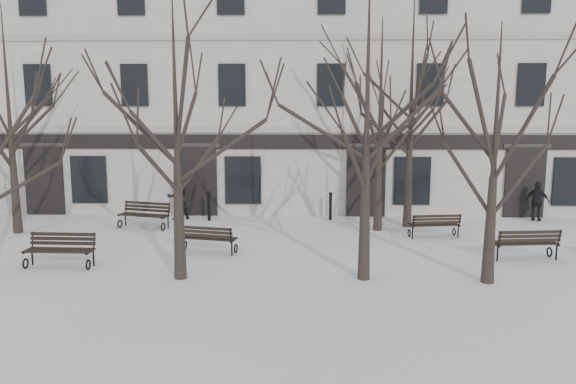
{
  "coord_description": "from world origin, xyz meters",
  "views": [
    {
      "loc": [
        0.98,
        -15.14,
        4.68
      ],
      "look_at": [
        0.42,
        3.0,
        1.79
      ],
      "focal_mm": 35.0,
      "sensor_mm": 36.0,
      "label": 1
    }
  ],
  "objects_px": {
    "tree_2": "(368,92)",
    "bench_0": "(60,249)",
    "tree_3": "(496,124)",
    "bench_3": "(145,214)",
    "bench_2": "(526,243)",
    "bench_1": "(207,238)",
    "tree_1": "(175,103)",
    "bench_4": "(435,224)"
  },
  "relations": [
    {
      "from": "bench_0",
      "to": "tree_3",
      "type": "bearing_deg",
      "value": -3.47
    },
    {
      "from": "tree_1",
      "to": "bench_2",
      "type": "height_order",
      "value": "tree_1"
    },
    {
      "from": "tree_2",
      "to": "tree_3",
      "type": "relative_size",
      "value": 1.19
    },
    {
      "from": "bench_1",
      "to": "bench_2",
      "type": "distance_m",
      "value": 9.73
    },
    {
      "from": "tree_1",
      "to": "bench_0",
      "type": "bearing_deg",
      "value": 165.17
    },
    {
      "from": "tree_3",
      "to": "bench_0",
      "type": "relative_size",
      "value": 3.4
    },
    {
      "from": "bench_3",
      "to": "bench_4",
      "type": "bearing_deg",
      "value": 7.98
    },
    {
      "from": "bench_4",
      "to": "tree_1",
      "type": "bearing_deg",
      "value": 23.68
    },
    {
      "from": "bench_0",
      "to": "bench_3",
      "type": "xyz_separation_m",
      "value": [
        0.98,
        5.15,
        -0.0
      ]
    },
    {
      "from": "tree_2",
      "to": "bench_1",
      "type": "relative_size",
      "value": 4.16
    },
    {
      "from": "bench_2",
      "to": "tree_1",
      "type": "bearing_deg",
      "value": 5.84
    },
    {
      "from": "tree_2",
      "to": "bench_0",
      "type": "relative_size",
      "value": 4.06
    },
    {
      "from": "tree_1",
      "to": "tree_3",
      "type": "height_order",
      "value": "tree_1"
    },
    {
      "from": "bench_1",
      "to": "bench_2",
      "type": "height_order",
      "value": "bench_2"
    },
    {
      "from": "tree_3",
      "to": "bench_1",
      "type": "height_order",
      "value": "tree_3"
    },
    {
      "from": "tree_3",
      "to": "bench_3",
      "type": "bearing_deg",
      "value": 150.21
    },
    {
      "from": "bench_0",
      "to": "bench_2",
      "type": "xyz_separation_m",
      "value": [
        13.69,
        1.14,
        -0.0
      ]
    },
    {
      "from": "tree_2",
      "to": "bench_0",
      "type": "bearing_deg",
      "value": 174.12
    },
    {
      "from": "bench_1",
      "to": "tree_2",
      "type": "bearing_deg",
      "value": 164.31
    },
    {
      "from": "tree_2",
      "to": "tree_3",
      "type": "distance_m",
      "value": 3.34
    },
    {
      "from": "bench_0",
      "to": "bench_4",
      "type": "xyz_separation_m",
      "value": [
        11.59,
        3.88,
        -0.05
      ]
    },
    {
      "from": "tree_1",
      "to": "bench_1",
      "type": "bearing_deg",
      "value": 83.89
    },
    {
      "from": "bench_4",
      "to": "tree_3",
      "type": "bearing_deg",
      "value": 85.25
    },
    {
      "from": "tree_3",
      "to": "bench_4",
      "type": "height_order",
      "value": "tree_3"
    },
    {
      "from": "bench_0",
      "to": "bench_3",
      "type": "distance_m",
      "value": 5.24
    },
    {
      "from": "tree_2",
      "to": "bench_3",
      "type": "xyz_separation_m",
      "value": [
        -7.65,
        6.04,
        -4.44
      ]
    },
    {
      "from": "tree_2",
      "to": "tree_3",
      "type": "bearing_deg",
      "value": -3.46
    },
    {
      "from": "tree_2",
      "to": "bench_2",
      "type": "height_order",
      "value": "tree_2"
    },
    {
      "from": "bench_2",
      "to": "tree_2",
      "type": "bearing_deg",
      "value": 15.7
    },
    {
      "from": "tree_2",
      "to": "bench_2",
      "type": "xyz_separation_m",
      "value": [
        5.06,
        2.03,
        -4.44
      ]
    },
    {
      "from": "tree_3",
      "to": "bench_1",
      "type": "bearing_deg",
      "value": 161.32
    },
    {
      "from": "tree_3",
      "to": "bench_0",
      "type": "height_order",
      "value": "tree_3"
    },
    {
      "from": "bench_0",
      "to": "bench_1",
      "type": "relative_size",
      "value": 1.03
    },
    {
      "from": "tree_1",
      "to": "bench_3",
      "type": "distance_m",
      "value": 7.88
    },
    {
      "from": "tree_3",
      "to": "bench_3",
      "type": "xyz_separation_m",
      "value": [
        -10.88,
        6.23,
        -3.63
      ]
    },
    {
      "from": "bench_1",
      "to": "bench_3",
      "type": "relative_size",
      "value": 0.94
    },
    {
      "from": "bench_2",
      "to": "bench_0",
      "type": "bearing_deg",
      "value": -1.37
    },
    {
      "from": "bench_0",
      "to": "tree_2",
      "type": "bearing_deg",
      "value": -4.13
    },
    {
      "from": "tree_2",
      "to": "bench_4",
      "type": "xyz_separation_m",
      "value": [
        2.96,
        4.77,
        -4.49
      ]
    },
    {
      "from": "tree_2",
      "to": "bench_3",
      "type": "distance_m",
      "value": 10.71
    },
    {
      "from": "bench_3",
      "to": "tree_2",
      "type": "bearing_deg",
      "value": -23.47
    },
    {
      "from": "tree_1",
      "to": "bench_4",
      "type": "relative_size",
      "value": 4.13
    }
  ]
}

